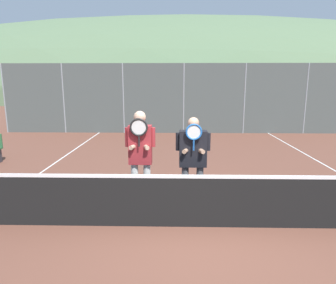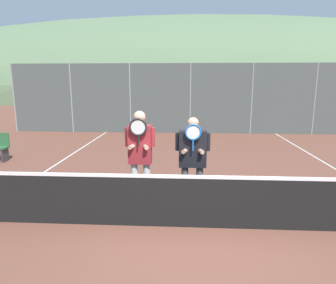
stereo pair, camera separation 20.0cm
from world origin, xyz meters
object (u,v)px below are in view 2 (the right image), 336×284
(player_leftmost, at_px, (140,152))
(player_center_left, at_px, (193,156))
(car_left_of_center, at_px, (195,107))
(car_far_left, at_px, (113,106))
(car_center, at_px, (282,108))

(player_leftmost, bearing_deg, player_center_left, 2.27)
(player_leftmost, relative_size, car_left_of_center, 0.41)
(player_leftmost, height_order, car_far_left, car_far_left)
(car_far_left, relative_size, car_center, 1.00)
(player_center_left, xyz_separation_m, car_left_of_center, (0.41, 11.81, -0.14))
(car_far_left, bearing_deg, car_left_of_center, 0.52)
(car_center, bearing_deg, player_center_left, -113.98)
(player_leftmost, relative_size, player_center_left, 1.07)
(player_center_left, bearing_deg, car_far_left, 110.30)
(car_far_left, bearing_deg, car_center, -0.62)
(player_leftmost, xyz_separation_m, player_center_left, (0.96, 0.04, -0.06))
(car_left_of_center, xyz_separation_m, car_center, (4.77, -0.15, -0.02))
(car_left_of_center, bearing_deg, player_center_left, -92.01)
(player_leftmost, xyz_separation_m, car_far_left, (-3.39, 11.80, -0.16))
(player_leftmost, relative_size, car_far_left, 0.45)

